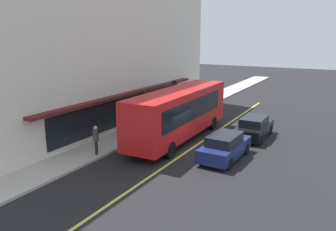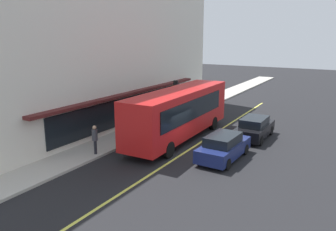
# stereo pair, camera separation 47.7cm
# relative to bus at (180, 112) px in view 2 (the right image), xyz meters

# --- Properties ---
(ground) EXTENTS (120.00, 120.00, 0.00)m
(ground) POSITION_rel_bus_xyz_m (-2.24, -1.61, -1.99)
(ground) COLOR black
(sidewalk) EXTENTS (80.00, 2.50, 0.15)m
(sidewalk) POSITION_rel_bus_xyz_m (-2.24, 3.57, -1.91)
(sidewalk) COLOR #B2ADA3
(sidewalk) RESTS_ON ground
(lane_centre_stripe) EXTENTS (36.00, 0.16, 0.01)m
(lane_centre_stripe) POSITION_rel_bus_xyz_m (-2.24, -1.61, -1.98)
(lane_centre_stripe) COLOR #D8D14C
(lane_centre_stripe) RESTS_ON ground
(storefront_building) EXTENTS (27.04, 10.46, 13.74)m
(storefront_building) POSITION_rel_bus_xyz_m (0.68, 9.74, 4.88)
(storefront_building) COLOR silver
(storefront_building) RESTS_ON ground
(bus) EXTENTS (11.17, 2.73, 3.50)m
(bus) POSITION_rel_bus_xyz_m (0.00, 0.00, 0.00)
(bus) COLOR red
(bus) RESTS_ON ground
(traffic_light) EXTENTS (0.30, 0.52, 3.20)m
(traffic_light) POSITION_rel_bus_xyz_m (5.00, 3.06, 0.55)
(traffic_light) COLOR #2D2D33
(traffic_light) RESTS_ON sidewalk
(car_navy) EXTENTS (4.36, 1.98, 1.52)m
(car_navy) POSITION_rel_bus_xyz_m (-2.12, -4.07, -1.24)
(car_navy) COLOR navy
(car_navy) RESTS_ON ground
(car_black) EXTENTS (4.31, 1.87, 1.52)m
(car_black) POSITION_rel_bus_xyz_m (2.86, -4.46, -1.24)
(car_black) COLOR black
(car_black) RESTS_ON ground
(pedestrian_mid_block) EXTENTS (0.34, 0.34, 1.77)m
(pedestrian_mid_block) POSITION_rel_bus_xyz_m (-5.56, 2.73, -0.77)
(pedestrian_mid_block) COLOR black
(pedestrian_mid_block) RESTS_ON sidewalk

